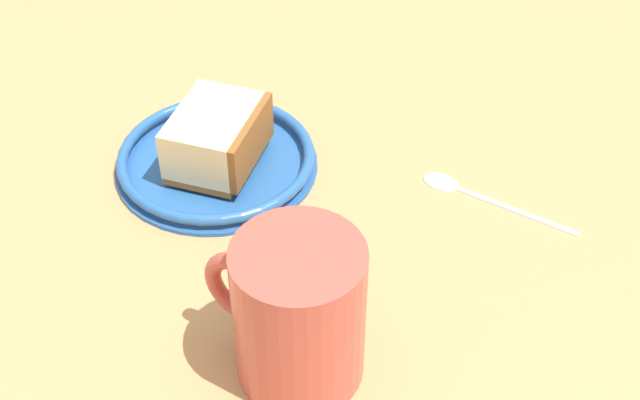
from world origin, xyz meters
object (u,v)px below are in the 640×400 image
at_px(cake_slice, 217,138).
at_px(teaspoon, 467,189).
at_px(tea_mug, 297,312).
at_px(small_plate, 216,160).

xyz_separation_m(cake_slice, teaspoon, (-0.13, 0.15, -0.03)).
distance_m(tea_mug, teaspoon, 0.22).
xyz_separation_m(cake_slice, tea_mug, (0.08, 0.19, 0.02)).
height_order(cake_slice, tea_mug, tea_mug).
bearing_deg(tea_mug, teaspoon, -169.26).
bearing_deg(small_plate, tea_mug, 67.47).
bearing_deg(cake_slice, teaspoon, 129.61).
bearing_deg(small_plate, cake_slice, 120.19).
xyz_separation_m(small_plate, cake_slice, (-0.00, 0.00, 0.02)).
relative_size(tea_mug, teaspoon, 0.84).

